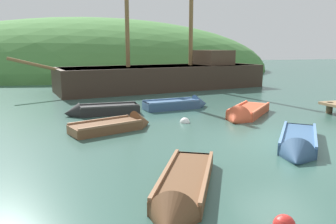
% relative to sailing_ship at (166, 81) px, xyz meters
% --- Properties ---
extents(ground_plane, '(120.00, 120.00, 0.00)m').
position_rel_sailing_ship_xyz_m(ground_plane, '(-0.61, -14.22, -0.60)').
color(ground_plane, '#33564C').
extents(shore_hill, '(44.63, 26.00, 12.79)m').
position_rel_sailing_ship_xyz_m(shore_hill, '(-3.29, 17.89, -0.60)').
color(shore_hill, '#477F3D').
rests_on(shore_hill, ground).
extents(sailing_ship, '(17.76, 6.39, 11.16)m').
position_rel_sailing_ship_xyz_m(sailing_ship, '(0.00, 0.00, 0.00)').
color(sailing_ship, '#38281E').
rests_on(sailing_ship, ground).
extents(rowboat_center, '(3.28, 1.99, 1.03)m').
position_rel_sailing_ship_xyz_m(rowboat_center, '(-5.29, -10.93, -0.49)').
color(rowboat_center, brown).
rests_on(rowboat_center, ground).
extents(rowboat_far, '(2.64, 3.67, 0.93)m').
position_rel_sailing_ship_xyz_m(rowboat_far, '(-5.00, -16.89, -0.51)').
color(rowboat_far, brown).
rests_on(rowboat_far, ground).
extents(rowboat_outer_right, '(3.31, 0.99, 0.92)m').
position_rel_sailing_ship_xyz_m(rowboat_outer_right, '(-5.65, -7.99, -0.45)').
color(rowboat_outer_right, black).
rests_on(rowboat_outer_right, ground).
extents(rowboat_near_dock, '(3.49, 3.34, 1.09)m').
position_rel_sailing_ship_xyz_m(rowboat_near_dock, '(0.32, -10.46, -0.48)').
color(rowboat_near_dock, '#C64C2D').
rests_on(rowboat_near_dock, ground).
extents(rowboat_outer_left, '(3.25, 3.55, 0.98)m').
position_rel_sailing_ship_xyz_m(rowboat_outer_left, '(-0.54, -14.91, -0.50)').
color(rowboat_outer_left, '#335175').
rests_on(rowboat_outer_left, ground).
extents(rowboat_portside, '(3.44, 1.32, 0.97)m').
position_rel_sailing_ship_xyz_m(rowboat_portside, '(-1.65, -7.58, -0.46)').
color(rowboat_portside, '#335175').
rests_on(rowboat_portside, ground).
extents(buoy_white, '(0.40, 0.40, 0.40)m').
position_rel_sailing_ship_xyz_m(buoy_white, '(-2.55, -10.63, -0.60)').
color(buoy_white, white).
rests_on(buoy_white, ground).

